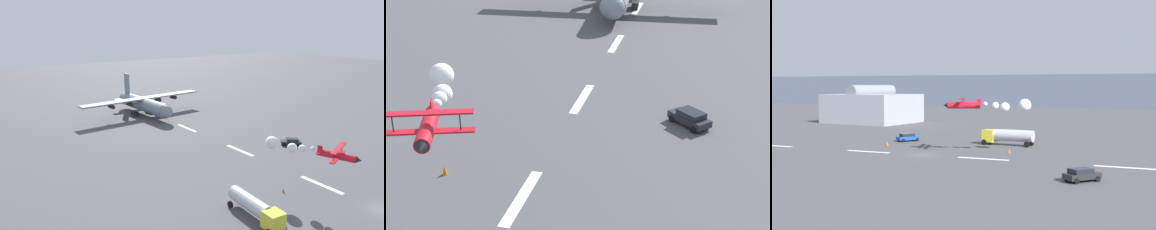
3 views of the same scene
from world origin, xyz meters
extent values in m
plane|color=#4C4C51|center=(0.00, 0.00, 0.00)|extent=(440.00, 440.00, 0.00)
cube|color=white|center=(9.98, 0.00, 0.01)|extent=(8.00, 0.90, 0.01)
cube|color=white|center=(29.93, 0.00, 0.01)|extent=(8.00, 0.90, 0.01)
cube|color=white|center=(49.89, 0.00, 0.01)|extent=(8.00, 0.90, 0.01)
cube|color=white|center=(69.85, 0.00, 0.01)|extent=(8.00, 0.90, 0.01)
cylinder|color=gray|center=(68.61, 2.82, 3.17)|extent=(22.96, 5.61, 3.94)
sphere|color=gray|center=(57.28, 1.98, 3.17)|extent=(3.74, 3.74, 3.74)
cube|color=gray|center=(68.61, 2.82, 4.94)|extent=(5.99, 37.90, 0.40)
cylinder|color=black|center=(67.44, 13.15, 4.04)|extent=(2.47, 1.27, 1.10)
cylinder|color=black|center=(67.86, 7.50, 4.04)|extent=(2.47, 1.27, 1.10)
cylinder|color=black|center=(68.56, -1.92, 4.04)|extent=(2.47, 1.27, 1.10)
cylinder|color=black|center=(68.98, -7.57, 4.04)|extent=(2.47, 1.27, 1.10)
cube|color=gray|center=(78.13, 3.53, 8.14)|extent=(2.81, 0.51, 6.00)
cube|color=gray|center=(78.13, 3.53, 3.47)|extent=(2.66, 9.12, 0.24)
cube|color=black|center=(69.79, 0.43, 0.60)|extent=(3.27, 1.23, 1.20)
cube|color=black|center=(69.42, 5.36, 0.60)|extent=(3.27, 1.23, 1.20)
cylinder|color=red|center=(5.11, 4.47, 7.66)|extent=(5.27, 2.69, 1.05)
cube|color=red|center=(4.92, 4.40, 7.51)|extent=(2.69, 6.04, 0.12)
cube|color=red|center=(4.92, 4.40, 8.83)|extent=(2.69, 6.04, 0.12)
cylinder|color=black|center=(5.62, 2.37, 8.17)|extent=(0.08, 0.08, 1.32)
cylinder|color=black|center=(4.22, 6.43, 8.17)|extent=(0.08, 0.08, 1.32)
cube|color=red|center=(7.33, 5.23, 8.11)|extent=(0.69, 0.32, 1.10)
cube|color=red|center=(7.33, 5.23, 7.71)|extent=(1.22, 2.09, 0.08)
cone|color=black|center=(2.31, 3.50, 7.66)|extent=(0.95, 1.07, 0.89)
sphere|color=white|center=(8.39, 5.40, 7.89)|extent=(0.70, 0.70, 0.70)
sphere|color=white|center=(9.87, 5.95, 7.61)|extent=(1.13, 1.13, 1.13)
sphere|color=white|center=(11.32, 6.42, 7.40)|extent=(1.48, 1.48, 1.48)
sphere|color=white|center=(14.16, 7.86, 7.70)|extent=(2.01, 2.01, 2.01)
cube|color=yellow|center=(5.18, 16.72, 1.60)|extent=(2.38, 2.57, 2.20)
cylinder|color=#B7BCC6|center=(9.89, 16.34, 1.85)|extent=(7.40, 2.67, 2.10)
cylinder|color=black|center=(4.48, 15.57, 0.50)|extent=(1.02, 0.40, 1.00)
cylinder|color=black|center=(12.61, 14.92, 0.50)|extent=(1.02, 0.40, 1.00)
cylinder|color=black|center=(12.81, 17.31, 0.50)|extent=(1.02, 0.40, 1.00)
cube|color=#262628|center=(26.08, -11.50, 0.65)|extent=(4.18, 4.38, 0.65)
cube|color=#1E232D|center=(25.95, -11.65, 1.25)|extent=(2.94, 3.01, 0.55)
cylinder|color=black|center=(26.40, -9.79, 0.32)|extent=(0.59, 0.62, 0.64)
cylinder|color=black|center=(24.42, -12.02, 0.32)|extent=(0.59, 0.62, 0.64)
cylinder|color=black|center=(27.74, -10.99, 0.32)|extent=(0.59, 0.62, 0.64)
cylinder|color=black|center=(25.76, -13.21, 0.32)|extent=(0.59, 0.62, 0.64)
cone|color=orange|center=(11.80, 7.21, 0.38)|extent=(0.44, 0.44, 0.75)
camera|label=1|loc=(-21.69, 47.73, 25.55)|focal=32.80mm
camera|label=2|loc=(-25.89, -13.26, 24.26)|focal=54.74mm
camera|label=3|loc=(34.08, -66.03, 10.87)|focal=44.85mm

